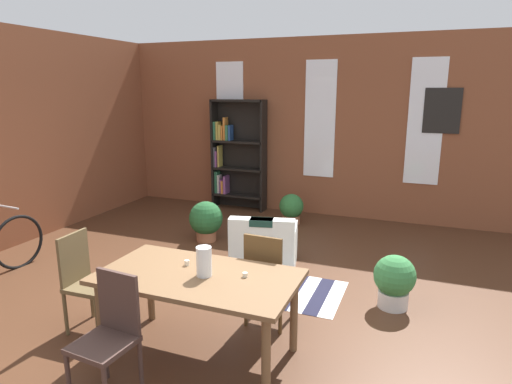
{
  "coord_description": "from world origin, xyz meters",
  "views": [
    {
      "loc": [
        1.8,
        -3.59,
        2.27
      ],
      "look_at": [
        -0.26,
        1.69,
        0.93
      ],
      "focal_mm": 30.77,
      "sensor_mm": 36.0,
      "label": 1
    }
  ],
  "objects_px": {
    "dining_table": "(198,284)",
    "potted_plant_by_shelf": "(291,208)",
    "potted_plant_corner": "(394,280)",
    "dining_chair_head_left": "(85,279)",
    "potted_plant_window": "(206,220)",
    "dining_chair_far_right": "(267,276)",
    "dining_chair_near_left": "(110,332)",
    "vase_on_table": "(204,261)",
    "bookshelf_tall": "(235,154)",
    "armchair_white": "(264,248)"
  },
  "relations": [
    {
      "from": "armchair_white",
      "to": "potted_plant_by_shelf",
      "type": "distance_m",
      "value": 1.99
    },
    {
      "from": "armchair_white",
      "to": "dining_chair_head_left",
      "type": "bearing_deg",
      "value": -118.85
    },
    {
      "from": "potted_plant_corner",
      "to": "dining_table",
      "type": "bearing_deg",
      "value": -135.02
    },
    {
      "from": "potted_plant_by_shelf",
      "to": "potted_plant_window",
      "type": "height_order",
      "value": "potted_plant_window"
    },
    {
      "from": "armchair_white",
      "to": "potted_plant_window",
      "type": "relative_size",
      "value": 1.57
    },
    {
      "from": "potted_plant_window",
      "to": "dining_chair_far_right",
      "type": "bearing_deg",
      "value": -49.15
    },
    {
      "from": "dining_chair_far_right",
      "to": "dining_chair_near_left",
      "type": "xyz_separation_m",
      "value": [
        -0.75,
        -1.37,
        0.0
      ]
    },
    {
      "from": "dining_table",
      "to": "potted_plant_by_shelf",
      "type": "xyz_separation_m",
      "value": [
        -0.37,
        3.95,
        -0.38
      ]
    },
    {
      "from": "dining_table",
      "to": "vase_on_table",
      "type": "xyz_separation_m",
      "value": [
        0.06,
        -0.0,
        0.22
      ]
    },
    {
      "from": "dining_chair_near_left",
      "to": "armchair_white",
      "type": "distance_m",
      "value": 2.68
    },
    {
      "from": "dining_chair_far_right",
      "to": "potted_plant_by_shelf",
      "type": "relative_size",
      "value": 1.82
    },
    {
      "from": "dining_chair_head_left",
      "to": "bookshelf_tall",
      "type": "bearing_deg",
      "value": 95.86
    },
    {
      "from": "dining_chair_head_left",
      "to": "bookshelf_tall",
      "type": "distance_m",
      "value": 4.62
    },
    {
      "from": "vase_on_table",
      "to": "dining_chair_head_left",
      "type": "height_order",
      "value": "vase_on_table"
    },
    {
      "from": "dining_table",
      "to": "dining_chair_far_right",
      "type": "distance_m",
      "value": 0.79
    },
    {
      "from": "bookshelf_tall",
      "to": "potted_plant_window",
      "type": "xyz_separation_m",
      "value": [
        0.36,
        -1.91,
        -0.72
      ]
    },
    {
      "from": "potted_plant_by_shelf",
      "to": "potted_plant_window",
      "type": "xyz_separation_m",
      "value": [
        -0.96,
        -1.3,
        0.05
      ]
    },
    {
      "from": "dining_chair_head_left",
      "to": "potted_plant_window",
      "type": "height_order",
      "value": "dining_chair_head_left"
    },
    {
      "from": "dining_chair_head_left",
      "to": "dining_chair_near_left",
      "type": "bearing_deg",
      "value": -38.88
    },
    {
      "from": "vase_on_table",
      "to": "potted_plant_window",
      "type": "relative_size",
      "value": 0.41
    },
    {
      "from": "dining_chair_near_left",
      "to": "potted_plant_window",
      "type": "distance_m",
      "value": 3.47
    },
    {
      "from": "bookshelf_tall",
      "to": "potted_plant_corner",
      "type": "xyz_separation_m",
      "value": [
        3.19,
        -3.06,
        -0.74
      ]
    },
    {
      "from": "vase_on_table",
      "to": "bookshelf_tall",
      "type": "distance_m",
      "value": 4.89
    },
    {
      "from": "dining_chair_far_right",
      "to": "potted_plant_by_shelf",
      "type": "distance_m",
      "value": 3.36
    },
    {
      "from": "dining_table",
      "to": "dining_chair_near_left",
      "type": "relative_size",
      "value": 1.78
    },
    {
      "from": "armchair_white",
      "to": "bookshelf_tall",
      "type": "bearing_deg",
      "value": 121.03
    },
    {
      "from": "potted_plant_by_shelf",
      "to": "dining_chair_far_right",
      "type": "bearing_deg",
      "value": -77.17
    },
    {
      "from": "potted_plant_by_shelf",
      "to": "dining_chair_head_left",
      "type": "bearing_deg",
      "value": -102.12
    },
    {
      "from": "dining_chair_far_right",
      "to": "potted_plant_by_shelf",
      "type": "bearing_deg",
      "value": 102.83
    },
    {
      "from": "bookshelf_tall",
      "to": "potted_plant_window",
      "type": "relative_size",
      "value": 3.39
    },
    {
      "from": "dining_chair_head_left",
      "to": "dining_chair_near_left",
      "type": "relative_size",
      "value": 1.0
    },
    {
      "from": "vase_on_table",
      "to": "potted_plant_by_shelf",
      "type": "xyz_separation_m",
      "value": [
        -0.43,
        3.95,
        -0.6
      ]
    },
    {
      "from": "dining_chair_head_left",
      "to": "potted_plant_by_shelf",
      "type": "relative_size",
      "value": 1.82
    },
    {
      "from": "dining_table",
      "to": "bookshelf_tall",
      "type": "xyz_separation_m",
      "value": [
        -1.69,
        4.56,
        0.39
      ]
    },
    {
      "from": "potted_plant_corner",
      "to": "vase_on_table",
      "type": "bearing_deg",
      "value": -133.79
    },
    {
      "from": "dining_table",
      "to": "bookshelf_tall",
      "type": "distance_m",
      "value": 4.88
    },
    {
      "from": "potted_plant_corner",
      "to": "potted_plant_window",
      "type": "xyz_separation_m",
      "value": [
        -2.83,
        1.15,
        0.02
      ]
    },
    {
      "from": "dining_chair_far_right",
      "to": "dining_chair_near_left",
      "type": "bearing_deg",
      "value": -118.76
    },
    {
      "from": "vase_on_table",
      "to": "dining_chair_far_right",
      "type": "distance_m",
      "value": 0.83
    },
    {
      "from": "dining_table",
      "to": "dining_chair_head_left",
      "type": "xyz_separation_m",
      "value": [
        -1.22,
        -0.0,
        -0.15
      ]
    },
    {
      "from": "dining_chair_head_left",
      "to": "dining_table",
      "type": "bearing_deg",
      "value": 0.12
    },
    {
      "from": "dining_chair_far_right",
      "to": "vase_on_table",
      "type": "bearing_deg",
      "value": -114.62
    },
    {
      "from": "vase_on_table",
      "to": "potted_plant_corner",
      "type": "distance_m",
      "value": 2.16
    },
    {
      "from": "vase_on_table",
      "to": "dining_chair_near_left",
      "type": "relative_size",
      "value": 0.27
    },
    {
      "from": "vase_on_table",
      "to": "potted_plant_corner",
      "type": "bearing_deg",
      "value": 46.21
    },
    {
      "from": "dining_table",
      "to": "vase_on_table",
      "type": "height_order",
      "value": "vase_on_table"
    },
    {
      "from": "bookshelf_tall",
      "to": "potted_plant_by_shelf",
      "type": "xyz_separation_m",
      "value": [
        1.32,
        -0.61,
        -0.78
      ]
    },
    {
      "from": "dining_table",
      "to": "potted_plant_corner",
      "type": "xyz_separation_m",
      "value": [
        1.5,
        1.5,
        -0.35
      ]
    },
    {
      "from": "vase_on_table",
      "to": "dining_chair_far_right",
      "type": "height_order",
      "value": "vase_on_table"
    },
    {
      "from": "dining_chair_head_left",
      "to": "potted_plant_by_shelf",
      "type": "distance_m",
      "value": 4.05
    }
  ]
}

